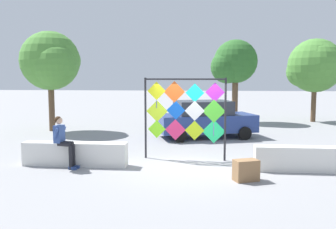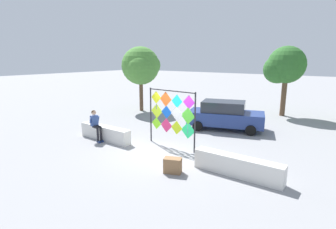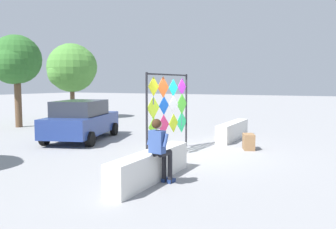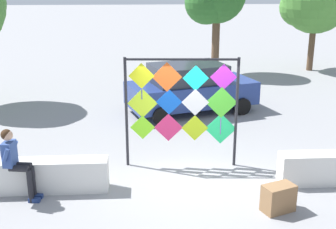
# 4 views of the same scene
# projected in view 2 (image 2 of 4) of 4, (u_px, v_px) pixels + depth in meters

# --- Properties ---
(ground) EXTENTS (120.00, 120.00, 0.00)m
(ground) POSITION_uv_depth(u_px,v_px,m) (163.00, 153.00, 11.69)
(ground) COLOR gray
(plaza_ledge_left) EXTENTS (3.23, 0.48, 0.73)m
(plaza_ledge_left) POSITION_uv_depth(u_px,v_px,m) (105.00, 133.00, 13.44)
(plaza_ledge_left) COLOR silver
(plaza_ledge_left) RESTS_ON ground
(plaza_ledge_right) EXTENTS (3.23, 0.48, 0.73)m
(plaza_ledge_right) POSITION_uv_depth(u_px,v_px,m) (237.00, 166.00, 9.34)
(plaza_ledge_right) COLOR silver
(plaza_ledge_right) RESTS_ON ground
(kite_display_rack) EXTENTS (2.71, 0.24, 2.71)m
(kite_display_rack) POSITION_uv_depth(u_px,v_px,m) (172.00, 113.00, 12.16)
(kite_display_rack) COLOR #232328
(kite_display_rack) RESTS_ON ground
(seated_vendor) EXTENTS (0.72, 0.54, 1.57)m
(seated_vendor) POSITION_uv_depth(u_px,v_px,m) (96.00, 123.00, 13.16)
(seated_vendor) COLOR black
(seated_vendor) RESTS_ON ground
(parked_car) EXTENTS (4.65, 3.06, 1.67)m
(parked_car) POSITION_uv_depth(u_px,v_px,m) (225.00, 115.00, 15.41)
(parked_car) COLOR navy
(parked_car) RESTS_ON ground
(cardboard_box_large) EXTENTS (0.73, 0.58, 0.56)m
(cardboard_box_large) POSITION_uv_depth(u_px,v_px,m) (173.00, 165.00, 9.61)
(cardboard_box_large) COLOR olive
(cardboard_box_large) RESTS_ON ground
(tree_broadleaf) EXTENTS (2.80, 2.61, 4.96)m
(tree_broadleaf) POSITION_uv_depth(u_px,v_px,m) (284.00, 66.00, 18.51)
(tree_broadleaf) COLOR brown
(tree_broadleaf) RESTS_ON ground
(tree_palm_like) EXTENTS (3.00, 3.07, 5.00)m
(tree_palm_like) POSITION_uv_depth(u_px,v_px,m) (142.00, 66.00, 20.22)
(tree_palm_like) COLOR brown
(tree_palm_like) RESTS_ON ground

